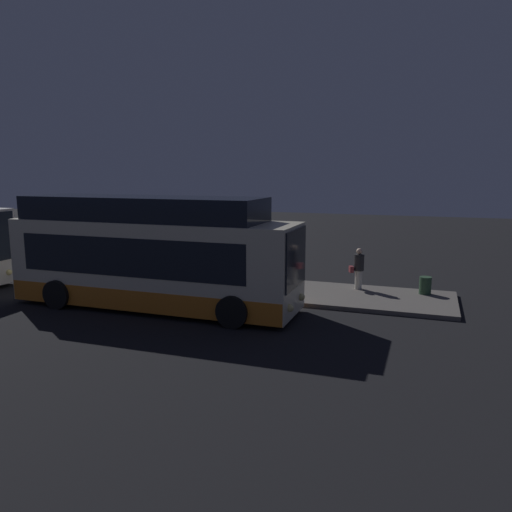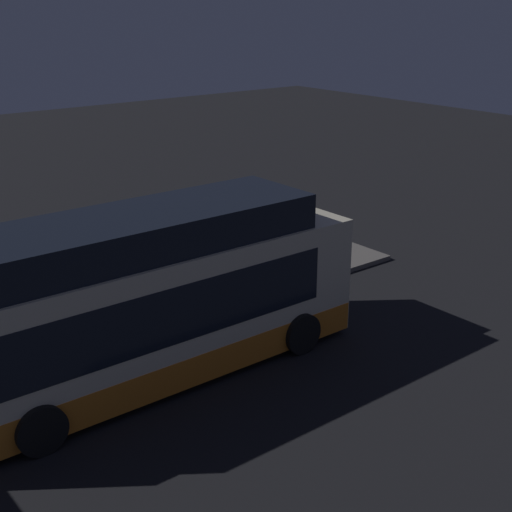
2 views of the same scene
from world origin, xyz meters
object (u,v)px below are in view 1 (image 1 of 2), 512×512
(trash_bin, at_px, (425,285))
(passenger_waiting, at_px, (358,267))
(passenger_boarding, at_px, (220,266))
(sign_post, at_px, (182,241))
(suitcase, at_px, (227,279))
(passenger_with_bags, at_px, (230,258))
(bus_lead, at_px, (152,258))

(trash_bin, bearing_deg, passenger_waiting, -179.97)
(passenger_boarding, bearing_deg, passenger_waiting, 153.24)
(passenger_waiting, height_order, sign_post, sign_post)
(passenger_boarding, relative_size, passenger_waiting, 1.07)
(passenger_waiting, bearing_deg, passenger_boarding, 88.41)
(passenger_waiting, xyz_separation_m, suitcase, (-4.96, -1.36, -0.56))
(trash_bin, bearing_deg, passenger_boarding, -165.97)
(passenger_boarding, distance_m, passenger_with_bags, 1.43)
(passenger_with_bags, relative_size, suitcase, 2.17)
(passenger_with_bags, bearing_deg, bus_lead, 37.54)
(passenger_waiting, height_order, passenger_with_bags, passenger_with_bags)
(passenger_boarding, distance_m, suitcase, 0.82)
(passenger_boarding, height_order, sign_post, sign_post)
(suitcase, height_order, sign_post, sign_post)
(bus_lead, distance_m, passenger_with_bags, 4.25)
(sign_post, bearing_deg, bus_lead, -79.17)
(bus_lead, distance_m, trash_bin, 10.06)
(passenger_waiting, bearing_deg, bus_lead, 102.76)
(passenger_boarding, height_order, suitcase, passenger_boarding)
(bus_lead, height_order, suitcase, bus_lead)
(bus_lead, height_order, passenger_waiting, bus_lead)
(passenger_boarding, distance_m, sign_post, 2.38)
(passenger_waiting, relative_size, passenger_with_bags, 0.89)
(passenger_waiting, bearing_deg, trash_bin, -112.03)
(passenger_boarding, xyz_separation_m, sign_post, (-2.08, 0.88, 0.75))
(sign_post, bearing_deg, passenger_with_bags, 15.79)
(sign_post, height_order, trash_bin, sign_post)
(passenger_with_bags, height_order, sign_post, sign_post)
(sign_post, bearing_deg, passenger_waiting, 7.99)
(passenger_boarding, bearing_deg, sign_post, -70.16)
(passenger_boarding, relative_size, suitcase, 2.07)
(passenger_waiting, height_order, suitcase, passenger_waiting)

